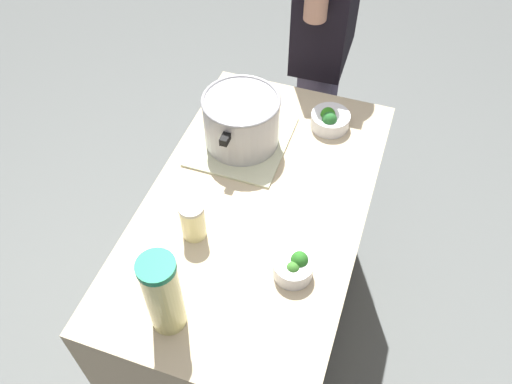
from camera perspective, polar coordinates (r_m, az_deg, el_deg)
The scene contains 9 objects.
ground_plane at distance 2.41m, azimuth 0.00°, elevation -15.24°, with size 8.00×8.00×0.00m, color slate.
counter_slab at distance 2.00m, azimuth 0.00°, elevation -9.61°, with size 1.13×0.66×0.94m, color #BFAD8B.
dish_cloth at distance 1.78m, azimuth -1.51°, elevation 5.48°, with size 0.34×0.30×0.01m, color beige.
cooking_pot at distance 1.72m, azimuth -1.58°, elevation 7.76°, with size 0.32×0.25×0.18m.
lemonade_pitcher at distance 1.30m, azimuth -9.94°, elevation -10.74°, with size 0.09×0.09×0.26m.
mason_jar at distance 1.50m, azimuth -6.78°, elevation -3.03°, with size 0.07×0.07×0.13m.
broccoli_bowl_front at distance 1.83m, azimuth 7.91°, elevation 7.69°, with size 0.13×0.13×0.08m.
broccoli_bowl_center at distance 1.44m, azimuth 4.10°, elevation -8.07°, with size 0.11×0.11×0.08m.
person_cook at distance 2.21m, azimuth 7.19°, elevation 15.11°, with size 0.50×0.21×1.69m.
Camera 1 is at (-0.96, -0.33, 2.19)m, focal length 37.32 mm.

